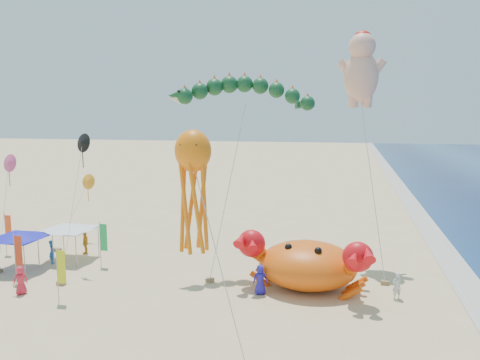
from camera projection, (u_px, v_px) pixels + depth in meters
name	position (u px, v px, depth m)	size (l,w,h in m)	color
ground	(265.00, 294.00, 27.59)	(320.00, 320.00, 0.00)	#D1B784
crab_inflatable	(308.00, 264.00, 28.35)	(8.15, 6.11, 3.57)	#EA560C
dragon_kite	(244.00, 97.00, 31.00)	(9.80, 6.12, 12.79)	#113F1F
cherub_kite	(361.00, 67.00, 32.64)	(3.23, 6.33, 16.31)	#F5B096
octopus_kite	(194.00, 182.00, 19.63)	(3.63, 2.04, 9.91)	orange
canopy_blue	(19.00, 235.00, 31.80)	(3.55, 3.55, 2.71)	gray
canopy_white	(69.00, 227.00, 34.04)	(3.56, 3.56, 2.71)	gray
feather_flags	(47.00, 245.00, 30.75)	(9.98, 7.34, 3.20)	gray
beachgoers	(86.00, 267.00, 29.86)	(26.12, 9.27, 1.87)	#251CA4
small_kites	(39.00, 177.00, 32.84)	(7.59, 14.76, 9.34)	black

